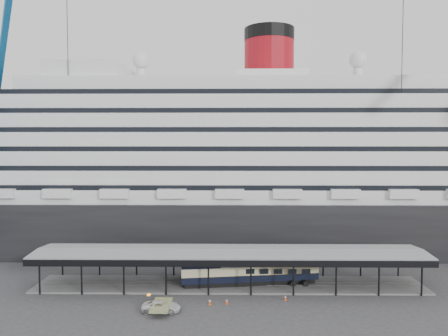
# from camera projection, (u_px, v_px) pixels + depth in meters

# --- Properties ---
(ground) EXTENTS (200.00, 200.00, 0.00)m
(ground) POSITION_uv_depth(u_px,v_px,m) (230.00, 297.00, 58.47)
(ground) COLOR #333335
(ground) RESTS_ON ground
(cruise_ship) EXTENTS (130.00, 30.00, 43.90)m
(cruise_ship) POSITION_uv_depth(u_px,v_px,m) (230.00, 155.00, 89.46)
(cruise_ship) COLOR black
(cruise_ship) RESTS_ON ground
(platform_canopy) EXTENTS (56.00, 9.18, 5.30)m
(platform_canopy) POSITION_uv_depth(u_px,v_px,m) (230.00, 269.00, 63.34)
(platform_canopy) COLOR slate
(platform_canopy) RESTS_ON ground
(port_truck) EXTENTS (4.69, 2.17, 1.30)m
(port_truck) POSITION_uv_depth(u_px,v_px,m) (161.00, 307.00, 53.39)
(port_truck) COLOR silver
(port_truck) RESTS_ON ground
(pullman_carriage) EXTENTS (20.02, 5.30, 19.50)m
(pullman_carriage) POSITION_uv_depth(u_px,v_px,m) (250.00, 269.00, 63.30)
(pullman_carriage) COLOR black
(pullman_carriage) RESTS_ON ground
(traffic_cone_left) EXTENTS (0.44, 0.44, 0.77)m
(traffic_cone_left) POSITION_uv_depth(u_px,v_px,m) (210.00, 302.00, 55.79)
(traffic_cone_left) COLOR #DA4A0C
(traffic_cone_left) RESTS_ON ground
(traffic_cone_mid) EXTENTS (0.38, 0.38, 0.72)m
(traffic_cone_mid) POSITION_uv_depth(u_px,v_px,m) (227.00, 301.00, 56.03)
(traffic_cone_mid) COLOR #E13D0C
(traffic_cone_mid) RESTS_ON ground
(traffic_cone_right) EXTENTS (0.42, 0.42, 0.70)m
(traffic_cone_right) POSITION_uv_depth(u_px,v_px,m) (285.00, 298.00, 57.34)
(traffic_cone_right) COLOR #EA410D
(traffic_cone_right) RESTS_ON ground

